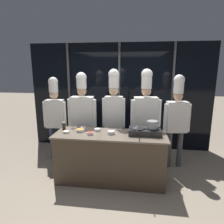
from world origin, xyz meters
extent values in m
plane|color=gray|center=(0.00, 0.00, 0.00)|extent=(24.00, 24.00, 0.00)
cube|color=black|center=(0.00, 1.67, 1.35)|extent=(4.64, 0.04, 2.70)
cube|color=#47474C|center=(-1.32, 1.63, 1.35)|extent=(0.05, 0.05, 2.70)
cube|color=#47474C|center=(0.00, 1.63, 1.35)|extent=(0.05, 0.05, 2.70)
cube|color=#47474C|center=(1.32, 1.63, 1.35)|extent=(0.05, 0.05, 2.70)
cube|color=#4C3D2D|center=(0.00, 0.00, 0.45)|extent=(1.98, 0.67, 0.89)
cube|color=#756656|center=(0.00, 0.00, 0.91)|extent=(2.04, 0.70, 0.03)
cube|color=#28282B|center=(0.62, 0.04, 0.98)|extent=(0.57, 0.32, 0.11)
cylinder|color=black|center=(0.49, 0.04, 1.04)|extent=(0.23, 0.23, 0.01)
cylinder|color=black|center=(0.49, -0.13, 0.98)|extent=(0.03, 0.01, 0.03)
cylinder|color=black|center=(0.75, 0.04, 1.04)|extent=(0.23, 0.23, 0.01)
cylinder|color=black|center=(0.75, -0.13, 0.98)|extent=(0.03, 0.01, 0.03)
cylinder|color=#232326|center=(0.49, 0.04, 1.05)|extent=(0.28, 0.28, 0.01)
cone|color=#232326|center=(0.49, 0.04, 1.07)|extent=(0.29, 0.29, 0.04)
cylinder|color=black|center=(0.49, -0.21, 1.07)|extent=(0.02, 0.22, 0.02)
cylinder|color=#93969B|center=(0.75, 0.04, 1.11)|extent=(0.19, 0.19, 0.13)
torus|color=#93969B|center=(0.75, 0.04, 1.18)|extent=(0.19, 0.19, 0.01)
torus|color=#93969B|center=(0.64, 0.04, 1.15)|extent=(0.01, 0.05, 0.05)
torus|color=#93969B|center=(0.86, 0.04, 1.15)|extent=(0.01, 0.05, 0.05)
cylinder|color=#332319|center=(-0.93, 0.13, 0.99)|extent=(0.07, 0.07, 0.13)
cone|color=white|center=(-0.93, 0.13, 1.08)|extent=(0.06, 0.06, 0.04)
cylinder|color=white|center=(0.02, -0.01, 0.95)|extent=(0.13, 0.13, 0.05)
torus|color=white|center=(0.02, -0.01, 0.98)|extent=(0.13, 0.13, 0.01)
cylinder|color=white|center=(0.02, -0.01, 0.96)|extent=(0.11, 0.11, 0.03)
cylinder|color=white|center=(-0.76, 0.22, 0.94)|extent=(0.11, 0.11, 0.03)
torus|color=white|center=(-0.76, 0.22, 0.95)|extent=(0.11, 0.11, 0.01)
cylinder|color=#382319|center=(-0.76, 0.22, 0.95)|extent=(0.09, 0.09, 0.02)
cylinder|color=white|center=(-0.26, 0.12, 0.95)|extent=(0.11, 0.11, 0.05)
torus|color=white|center=(-0.26, 0.12, 0.97)|extent=(0.12, 0.12, 0.01)
cylinder|color=silver|center=(-0.26, 0.12, 0.96)|extent=(0.09, 0.09, 0.03)
cylinder|color=white|center=(-0.58, 0.04, 0.95)|extent=(0.15, 0.15, 0.05)
torus|color=white|center=(-0.58, 0.04, 0.97)|extent=(0.15, 0.15, 0.01)
cylinder|color=orange|center=(-0.58, 0.04, 0.96)|extent=(0.12, 0.12, 0.03)
cylinder|color=white|center=(-0.81, -0.05, 0.94)|extent=(0.12, 0.12, 0.03)
torus|color=white|center=(-0.81, -0.05, 0.95)|extent=(0.12, 0.12, 0.01)
cylinder|color=silver|center=(-0.81, -0.05, 0.95)|extent=(0.10, 0.10, 0.02)
cylinder|color=white|center=(-0.35, -0.10, 0.94)|extent=(0.11, 0.11, 0.04)
torus|color=white|center=(-0.35, -0.10, 0.97)|extent=(0.11, 0.11, 0.01)
cylinder|color=red|center=(-0.35, -0.10, 0.96)|extent=(0.09, 0.09, 0.02)
cylinder|color=white|center=(-0.56, 0.19, 0.95)|extent=(0.10, 0.10, 0.05)
torus|color=white|center=(-0.56, 0.19, 0.97)|extent=(0.11, 0.11, 0.01)
cylinder|color=#EAA893|center=(-0.56, 0.19, 0.96)|extent=(0.09, 0.09, 0.02)
cube|color=#B2B5BA|center=(0.03, 0.20, 0.93)|extent=(0.18, 0.07, 0.01)
ellipsoid|color=#B2B5BA|center=(0.15, 0.24, 0.93)|extent=(0.10, 0.07, 0.02)
cylinder|color=#2D3856|center=(-1.24, 0.73, 0.39)|extent=(0.10, 0.10, 0.78)
cylinder|color=#2D3856|center=(-1.46, 0.71, 0.39)|extent=(0.10, 0.10, 0.78)
cube|color=white|center=(-1.35, 0.72, 1.09)|extent=(0.41, 0.24, 0.63)
cylinder|color=white|center=(-1.13, 0.71, 1.07)|extent=(0.08, 0.08, 0.58)
cylinder|color=white|center=(-1.57, 0.67, 1.07)|extent=(0.08, 0.08, 0.58)
sphere|color=beige|center=(-1.35, 0.72, 1.52)|extent=(0.18, 0.18, 0.18)
cylinder|color=white|center=(-1.35, 0.72, 1.68)|extent=(0.19, 0.19, 0.23)
sphere|color=white|center=(-1.35, 0.72, 1.80)|extent=(0.21, 0.21, 0.21)
cylinder|color=#2D3856|center=(-0.57, 0.67, 0.41)|extent=(0.12, 0.12, 0.82)
cylinder|color=#2D3856|center=(-0.83, 0.67, 0.41)|extent=(0.12, 0.12, 0.82)
cube|color=white|center=(-0.70, 0.67, 1.16)|extent=(0.48, 0.25, 0.67)
cylinder|color=white|center=(-0.44, 0.63, 1.14)|extent=(0.10, 0.10, 0.61)
cylinder|color=white|center=(-0.97, 0.63, 1.14)|extent=(0.10, 0.10, 0.61)
sphere|color=tan|center=(-0.70, 0.67, 1.61)|extent=(0.20, 0.20, 0.20)
cylinder|color=white|center=(-0.70, 0.67, 1.78)|extent=(0.21, 0.21, 0.23)
sphere|color=white|center=(-0.70, 0.67, 1.89)|extent=(0.22, 0.22, 0.22)
cylinder|color=#232326|center=(0.08, 0.70, 0.42)|extent=(0.10, 0.10, 0.83)
cylinder|color=#232326|center=(-0.12, 0.70, 0.42)|extent=(0.10, 0.10, 0.83)
cube|color=white|center=(-0.02, 0.70, 1.17)|extent=(0.37, 0.20, 0.67)
cylinder|color=white|center=(0.19, 0.66, 1.16)|extent=(0.07, 0.07, 0.62)
cylinder|color=white|center=(-0.23, 0.67, 1.16)|extent=(0.07, 0.07, 0.62)
sphere|color=beige|center=(-0.02, 0.70, 1.63)|extent=(0.20, 0.20, 0.20)
cylinder|color=white|center=(-0.02, 0.70, 1.82)|extent=(0.21, 0.21, 0.27)
sphere|color=white|center=(-0.02, 0.70, 1.96)|extent=(0.23, 0.23, 0.23)
cylinder|color=#232326|center=(0.78, 0.72, 0.42)|extent=(0.12, 0.12, 0.83)
cylinder|color=#232326|center=(0.52, 0.69, 0.42)|extent=(0.12, 0.12, 0.83)
cube|color=white|center=(0.65, 0.70, 1.17)|extent=(0.51, 0.31, 0.67)
cylinder|color=white|center=(0.92, 0.70, 1.15)|extent=(0.10, 0.10, 0.62)
cylinder|color=white|center=(0.39, 0.63, 1.15)|extent=(0.10, 0.10, 0.62)
sphere|color=tan|center=(0.65, 0.70, 1.63)|extent=(0.20, 0.20, 0.20)
cylinder|color=white|center=(0.65, 0.70, 1.82)|extent=(0.21, 0.21, 0.28)
sphere|color=white|center=(0.65, 0.70, 1.96)|extent=(0.22, 0.22, 0.22)
cylinder|color=#4C4C51|center=(1.40, 0.73, 0.39)|extent=(0.11, 0.11, 0.79)
cylinder|color=#4C4C51|center=(1.17, 0.70, 0.39)|extent=(0.11, 0.11, 0.79)
cube|color=white|center=(1.28, 0.71, 1.10)|extent=(0.44, 0.27, 0.64)
cylinder|color=white|center=(1.52, 0.71, 1.09)|extent=(0.08, 0.08, 0.59)
cylinder|color=white|center=(1.06, 0.65, 1.09)|extent=(0.08, 0.08, 0.59)
sphere|color=tan|center=(1.28, 0.71, 1.54)|extent=(0.19, 0.19, 0.19)
cylinder|color=white|center=(1.28, 0.71, 1.73)|extent=(0.20, 0.20, 0.27)
sphere|color=white|center=(1.28, 0.71, 1.86)|extent=(0.21, 0.21, 0.21)
camera|label=1|loc=(0.49, -3.42, 2.11)|focal=32.00mm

